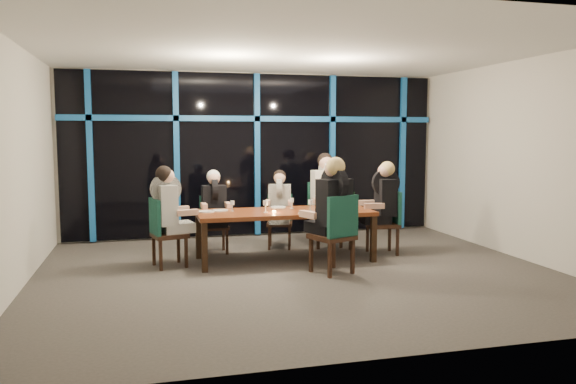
% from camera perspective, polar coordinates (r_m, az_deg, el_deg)
% --- Properties ---
extents(room, '(7.04, 7.00, 3.02)m').
position_cam_1_polar(room, '(7.50, 1.15, 6.96)').
color(room, '#504A46').
rests_on(room, ground).
extents(window_wall, '(6.86, 0.43, 2.94)m').
position_cam_1_polar(window_wall, '(10.36, -3.15, 4.06)').
color(window_wall, black).
rests_on(window_wall, ground).
extents(dining_table, '(2.60, 1.00, 0.75)m').
position_cam_1_polar(dining_table, '(8.36, -0.34, -2.37)').
color(dining_table, brown).
rests_on(dining_table, ground).
extents(chair_far_left, '(0.43, 0.43, 0.90)m').
position_cam_1_polar(chair_far_left, '(9.04, -7.55, -2.93)').
color(chair_far_left, black).
rests_on(chair_far_left, ground).
extents(chair_far_mid, '(0.51, 0.51, 0.88)m').
position_cam_1_polar(chair_far_mid, '(9.35, -0.84, -2.64)').
color(chair_far_mid, black).
rests_on(chair_far_mid, ground).
extents(chair_far_right, '(0.50, 0.50, 1.07)m').
position_cam_1_polar(chair_far_right, '(9.51, 3.70, -1.87)').
color(chair_far_right, black).
rests_on(chair_far_right, ground).
extents(chair_end_left, '(0.55, 0.55, 0.98)m').
position_cam_1_polar(chair_end_left, '(8.13, -12.56, -3.69)').
color(chair_end_left, black).
rests_on(chair_end_left, ground).
extents(chair_end_right, '(0.50, 0.50, 1.00)m').
position_cam_1_polar(chair_end_right, '(8.98, 10.12, -2.69)').
color(chair_end_right, black).
rests_on(chair_end_right, ground).
extents(chair_near_mid, '(0.65, 0.65, 1.08)m').
position_cam_1_polar(chair_near_mid, '(7.57, 4.95, -3.89)').
color(chair_near_mid, black).
rests_on(chair_near_mid, ground).
extents(diner_far_left, '(0.45, 0.57, 0.88)m').
position_cam_1_polar(diner_far_left, '(8.92, -7.51, -0.72)').
color(diner_far_left, black).
rests_on(diner_far_left, ground).
extents(diner_far_mid, '(0.51, 0.60, 0.86)m').
position_cam_1_polar(diner_far_mid, '(9.23, -0.86, -0.55)').
color(diner_far_mid, black).
rests_on(diner_far_mid, ground).
extents(diner_far_right, '(0.53, 0.66, 1.04)m').
position_cam_1_polar(diner_far_right, '(9.38, 3.89, 0.61)').
color(diner_far_right, white).
rests_on(diner_far_right, ground).
extents(diner_end_left, '(0.66, 0.56, 0.96)m').
position_cam_1_polar(diner_end_left, '(8.10, -12.05, -0.93)').
color(diner_end_left, black).
rests_on(diner_end_left, ground).
extents(diner_end_right, '(0.64, 0.52, 0.97)m').
position_cam_1_polar(diner_end_right, '(8.90, 9.65, -0.20)').
color(diner_end_right, black).
rests_on(diner_end_right, ground).
extents(diner_near_mid, '(0.66, 0.74, 1.05)m').
position_cam_1_polar(diner_near_mid, '(7.57, 4.53, -0.63)').
color(diner_near_mid, black).
rests_on(diner_near_mid, ground).
extents(plate_far_left, '(0.24, 0.24, 0.01)m').
position_cam_1_polar(plate_far_left, '(8.38, -6.92, -1.87)').
color(plate_far_left, white).
rests_on(plate_far_left, dining_table).
extents(plate_far_mid, '(0.24, 0.24, 0.01)m').
position_cam_1_polar(plate_far_mid, '(8.68, -1.00, -1.56)').
color(plate_far_mid, white).
rests_on(plate_far_mid, dining_table).
extents(plate_far_right, '(0.24, 0.24, 0.01)m').
position_cam_1_polar(plate_far_right, '(8.88, 5.04, -1.41)').
color(plate_far_right, white).
rests_on(plate_far_right, dining_table).
extents(plate_end_left, '(0.24, 0.24, 0.01)m').
position_cam_1_polar(plate_end_left, '(8.30, -8.27, -1.97)').
color(plate_end_left, white).
rests_on(plate_end_left, dining_table).
extents(plate_end_right, '(0.24, 0.24, 0.01)m').
position_cam_1_polar(plate_end_right, '(8.76, 6.13, -1.52)').
color(plate_end_right, white).
rests_on(plate_end_right, dining_table).
extents(plate_near_mid, '(0.24, 0.24, 0.01)m').
position_cam_1_polar(plate_near_mid, '(8.04, 1.92, -2.16)').
color(plate_near_mid, white).
rests_on(plate_near_mid, dining_table).
extents(wine_bottle, '(0.08, 0.08, 0.37)m').
position_cam_1_polar(wine_bottle, '(8.56, 6.55, -0.80)').
color(wine_bottle, black).
rests_on(wine_bottle, dining_table).
extents(water_pitcher, '(0.13, 0.12, 0.22)m').
position_cam_1_polar(water_pitcher, '(8.33, 4.51, -1.19)').
color(water_pitcher, silver).
rests_on(water_pitcher, dining_table).
extents(tea_light, '(0.05, 0.05, 0.03)m').
position_cam_1_polar(tea_light, '(8.14, -1.42, -2.00)').
color(tea_light, '#F8AA4A').
rests_on(tea_light, dining_table).
extents(wine_glass_a, '(0.07, 0.07, 0.18)m').
position_cam_1_polar(wine_glass_a, '(8.14, -2.31, -1.20)').
color(wine_glass_a, silver).
rests_on(wine_glass_a, dining_table).
extents(wine_glass_b, '(0.06, 0.06, 0.16)m').
position_cam_1_polar(wine_glass_b, '(8.56, 0.38, -0.91)').
color(wine_glass_b, silver).
rests_on(wine_glass_b, dining_table).
extents(wine_glass_c, '(0.06, 0.06, 0.17)m').
position_cam_1_polar(wine_glass_c, '(8.30, 2.29, -1.11)').
color(wine_glass_c, silver).
rests_on(wine_glass_c, dining_table).
extents(wine_glass_d, '(0.06, 0.06, 0.16)m').
position_cam_1_polar(wine_glass_d, '(8.32, -5.68, -1.18)').
color(wine_glass_d, silver).
rests_on(wine_glass_d, dining_table).
extents(wine_glass_e, '(0.06, 0.06, 0.15)m').
position_cam_1_polar(wine_glass_e, '(8.75, 4.74, -0.82)').
color(wine_glass_e, silver).
rests_on(wine_glass_e, dining_table).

